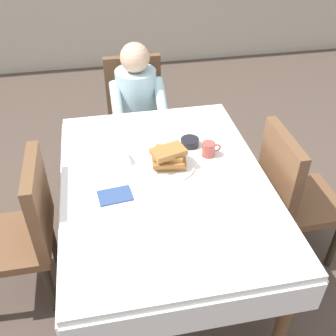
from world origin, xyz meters
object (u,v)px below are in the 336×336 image
at_px(syrup_pitcher, 128,158).
at_px(plate_breakfast, 170,166).
at_px(breakfast_stack, 169,157).
at_px(knife_right_of_plate, 203,165).
at_px(diner_person, 137,103).
at_px(cup_coffee, 209,149).
at_px(chair_diner, 136,109).
at_px(chair_left_side, 26,226).
at_px(chair_right_side, 291,191).
at_px(bowl_butter, 190,142).
at_px(spoon_near_edge, 186,206).
at_px(fork_left_of_plate, 137,173).
at_px(dining_table_main, 165,192).

bearing_deg(syrup_pitcher, plate_breakfast, -20.20).
xyz_separation_m(breakfast_stack, knife_right_of_plate, (0.20, -0.02, -0.07)).
bearing_deg(diner_person, cup_coffee, 110.17).
distance_m(chair_diner, plate_breakfast, 1.09).
bearing_deg(chair_left_side, syrup_pitcher, -72.98).
relative_size(chair_left_side, knife_right_of_plate, 4.65).
xyz_separation_m(chair_right_side, plate_breakfast, (-0.72, 0.10, 0.22)).
distance_m(bowl_butter, spoon_near_edge, 0.54).
xyz_separation_m(diner_person, syrup_pitcher, (-0.16, -0.83, 0.11)).
height_order(bowl_butter, knife_right_of_plate, bowl_butter).
height_order(chair_left_side, plate_breakfast, chair_left_side).
bearing_deg(breakfast_stack, chair_left_side, -172.97).
height_order(breakfast_stack, bowl_butter, breakfast_stack).
bearing_deg(fork_left_of_plate, syrup_pitcher, 23.26).
bearing_deg(diner_person, fork_left_of_plate, 82.46).
height_order(dining_table_main, spoon_near_edge, spoon_near_edge).
xyz_separation_m(chair_right_side, fork_left_of_plate, (-0.91, 0.08, 0.21)).
relative_size(chair_diner, knife_right_of_plate, 4.65).
height_order(chair_right_side, plate_breakfast, chair_right_side).
relative_size(chair_diner, fork_left_of_plate, 5.17).
bearing_deg(syrup_pitcher, dining_table_main, -46.33).
bearing_deg(breakfast_stack, knife_right_of_plate, -5.62).
relative_size(knife_right_of_plate, spoon_near_edge, 1.33).
relative_size(chair_left_side, chair_right_side, 1.00).
height_order(diner_person, chair_left_side, diner_person).
height_order(syrup_pitcher, spoon_near_edge, syrup_pitcher).
distance_m(dining_table_main, knife_right_of_plate, 0.27).
height_order(dining_table_main, breakfast_stack, breakfast_stack).
bearing_deg(chair_left_side, chair_diner, -32.72).
bearing_deg(fork_left_of_plate, chair_left_side, 103.23).
bearing_deg(syrup_pitcher, breakfast_stack, -20.84).
bearing_deg(chair_left_side, plate_breakfast, -82.96).
height_order(chair_left_side, bowl_butter, chair_left_side).
height_order(chair_left_side, cup_coffee, chair_left_side).
bearing_deg(spoon_near_edge, knife_right_of_plate, 61.75).
bearing_deg(chair_diner, chair_right_side, 124.02).
bearing_deg(dining_table_main, chair_left_side, 180.00).
height_order(diner_person, chair_right_side, diner_person).
bearing_deg(chair_right_side, dining_table_main, -90.00).
xyz_separation_m(bowl_butter, syrup_pitcher, (-0.38, -0.11, 0.02)).
distance_m(chair_left_side, syrup_pitcher, 0.67).
xyz_separation_m(chair_right_side, breakfast_stack, (-0.73, 0.10, 0.28)).
relative_size(diner_person, bowl_butter, 10.18).
bearing_deg(spoon_near_edge, plate_breakfast, 93.78).
bearing_deg(syrup_pitcher, chair_left_side, -162.98).
bearing_deg(diner_person, knife_right_of_plate, 105.38).
relative_size(plate_breakfast, knife_right_of_plate, 1.40).
bearing_deg(bowl_butter, diner_person, 107.41).
bearing_deg(syrup_pitcher, spoon_near_edge, -59.76).
relative_size(bowl_butter, knife_right_of_plate, 0.55).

